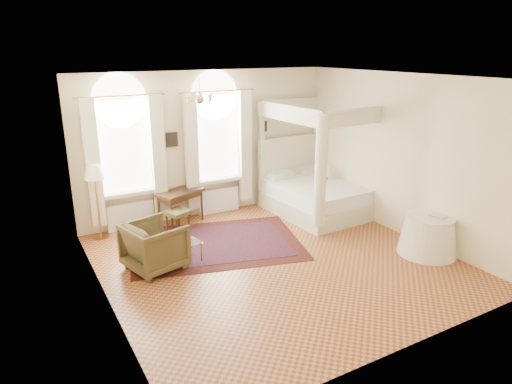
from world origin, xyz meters
TOP-DOWN VIEW (x-y plane):
  - ground at (0.00, 0.00)m, footprint 6.00×6.00m
  - room_walls at (0.00, 0.00)m, footprint 6.00×6.00m
  - window_left at (-1.90, 2.87)m, footprint 1.62×0.27m
  - window_right at (0.20, 2.87)m, footprint 1.62×0.27m
  - chandelier at (-0.90, 1.20)m, footprint 0.51×0.45m
  - wall_pictures at (0.09, 2.97)m, footprint 2.54×0.03m
  - canopy_bed at (2.23, 1.72)m, footprint 2.07×2.49m
  - nightstand at (2.70, 2.05)m, footprint 0.57×0.55m
  - nightstand_lamp at (2.64, 1.97)m, footprint 0.26×0.26m
  - writing_desk at (-0.84, 2.65)m, footprint 1.15×0.87m
  - laptop at (-0.65, 2.60)m, footprint 0.35×0.26m
  - stool at (-1.09, 2.18)m, footprint 0.56×0.56m
  - armchair at (-2.01, 0.81)m, footprint 1.15×1.13m
  - coffee_table at (-1.46, 0.78)m, footprint 0.61×0.46m
  - floor_lamp at (-2.58, 2.70)m, footprint 0.40×0.40m
  - oriental_rug at (-0.64, 1.25)m, footprint 3.83×3.18m
  - side_table at (2.69, -1.13)m, footprint 1.10×1.10m
  - book at (2.69, -1.23)m, footprint 0.23×0.30m

SIDE VIEW (x-z plane):
  - ground at x=0.00m, z-range 0.00..0.00m
  - oriental_rug at x=-0.64m, z-range 0.00..0.01m
  - nightstand at x=2.70m, z-range 0.00..0.64m
  - coffee_table at x=-1.46m, z-range 0.15..0.53m
  - side_table at x=2.69m, z-range -0.01..0.75m
  - stool at x=-1.09m, z-range 0.17..0.67m
  - armchair at x=-2.01m, z-range 0.00..0.86m
  - canopy_bed at x=2.23m, z-range -0.71..1.88m
  - writing_desk at x=-0.84m, z-range 0.27..1.04m
  - book at x=2.69m, z-range 0.75..0.78m
  - laptop at x=-0.65m, z-range 0.77..0.79m
  - nightstand_lamp at x=2.64m, z-range 0.70..1.07m
  - floor_lamp at x=-2.58m, z-range 0.56..2.13m
  - window_left at x=-1.90m, z-range -0.16..3.13m
  - window_right at x=0.20m, z-range -0.16..3.13m
  - wall_pictures at x=0.09m, z-range 1.70..2.09m
  - room_walls at x=0.00m, z-range -1.02..4.98m
  - chandelier at x=-0.90m, z-range 2.66..3.16m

